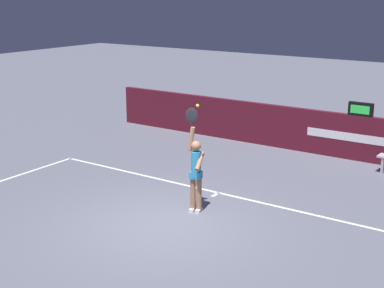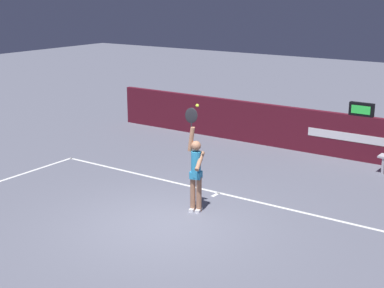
% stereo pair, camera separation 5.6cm
% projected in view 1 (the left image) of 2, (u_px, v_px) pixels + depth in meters
% --- Properties ---
extents(ground_plane, '(60.00, 60.00, 0.00)m').
position_uv_depth(ground_plane, '(163.00, 224.00, 11.72)').
color(ground_plane, slate).
extents(court_lines, '(10.28, 6.07, 0.00)m').
position_uv_depth(court_lines, '(141.00, 236.00, 11.13)').
color(court_lines, white).
rests_on(court_lines, ground).
extents(back_wall, '(13.52, 0.18, 1.31)m').
position_uv_depth(back_wall, '(297.00, 129.00, 16.95)').
color(back_wall, '#511220').
rests_on(back_wall, ground).
extents(speed_display, '(0.69, 0.16, 0.38)m').
position_uv_depth(speed_display, '(361.00, 109.00, 15.71)').
color(speed_display, black).
rests_on(speed_display, back_wall).
extents(tennis_player, '(0.48, 0.46, 2.36)m').
position_uv_depth(tennis_player, '(196.00, 170.00, 12.13)').
color(tennis_player, '#A57152').
rests_on(tennis_player, ground).
extents(tennis_ball, '(0.07, 0.07, 0.07)m').
position_uv_depth(tennis_ball, '(197.00, 105.00, 11.33)').
color(tennis_ball, '#C9DD32').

